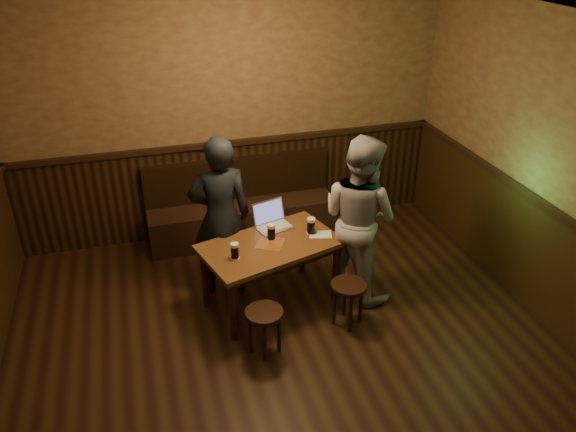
{
  "coord_description": "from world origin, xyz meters",
  "views": [
    {
      "loc": [
        -1.06,
        -3.07,
        3.5
      ],
      "look_at": [
        0.19,
        1.27,
        1.03
      ],
      "focal_mm": 35.0,
      "sensor_mm": 36.0,
      "label": 1
    }
  ],
  "objects_px": {
    "stool_right": "(348,292)",
    "laptop": "(272,220)",
    "pint_left": "(235,251)",
    "person_suit": "(220,217)",
    "pint_right": "(311,226)",
    "person_grey": "(359,218)",
    "bench": "(242,213)",
    "pint_mid": "(271,232)",
    "pub_table": "(270,252)",
    "stool_left": "(264,320)"
  },
  "relations": [
    {
      "from": "pint_right",
      "to": "person_grey",
      "type": "xyz_separation_m",
      "value": [
        0.46,
        -0.1,
        0.07
      ]
    },
    {
      "from": "pint_right",
      "to": "person_suit",
      "type": "bearing_deg",
      "value": 159.52
    },
    {
      "from": "pub_table",
      "to": "person_suit",
      "type": "bearing_deg",
      "value": 119.21
    },
    {
      "from": "pint_right",
      "to": "pint_mid",
      "type": "bearing_deg",
      "value": -179.73
    },
    {
      "from": "stool_left",
      "to": "pint_right",
      "type": "height_order",
      "value": "pint_right"
    },
    {
      "from": "pint_left",
      "to": "laptop",
      "type": "bearing_deg",
      "value": 45.47
    },
    {
      "from": "bench",
      "to": "pint_right",
      "type": "bearing_deg",
      "value": -71.38
    },
    {
      "from": "pint_mid",
      "to": "person_grey",
      "type": "relative_size",
      "value": 0.1
    },
    {
      "from": "stool_right",
      "to": "laptop",
      "type": "xyz_separation_m",
      "value": [
        -0.52,
        0.84,
        0.4
      ]
    },
    {
      "from": "laptop",
      "to": "person_grey",
      "type": "distance_m",
      "value": 0.87
    },
    {
      "from": "stool_right",
      "to": "pint_left",
      "type": "distance_m",
      "value": 1.13
    },
    {
      "from": "pub_table",
      "to": "stool_left",
      "type": "relative_size",
      "value": 3.21
    },
    {
      "from": "bench",
      "to": "stool_right",
      "type": "distance_m",
      "value": 1.99
    },
    {
      "from": "pint_left",
      "to": "person_grey",
      "type": "height_order",
      "value": "person_grey"
    },
    {
      "from": "pint_mid",
      "to": "person_grey",
      "type": "height_order",
      "value": "person_grey"
    },
    {
      "from": "stool_left",
      "to": "person_grey",
      "type": "height_order",
      "value": "person_grey"
    },
    {
      "from": "pint_left",
      "to": "person_suit",
      "type": "xyz_separation_m",
      "value": [
        -0.03,
        0.55,
        0.07
      ]
    },
    {
      "from": "stool_right",
      "to": "pint_mid",
      "type": "relative_size",
      "value": 2.79
    },
    {
      "from": "pint_right",
      "to": "laptop",
      "type": "bearing_deg",
      "value": 143.59
    },
    {
      "from": "bench",
      "to": "pint_right",
      "type": "xyz_separation_m",
      "value": [
        0.44,
        -1.3,
        0.47
      ]
    },
    {
      "from": "stool_left",
      "to": "stool_right",
      "type": "distance_m",
      "value": 0.87
    },
    {
      "from": "pint_left",
      "to": "person_grey",
      "type": "distance_m",
      "value": 1.28
    },
    {
      "from": "person_suit",
      "to": "pint_right",
      "type": "bearing_deg",
      "value": 160.65
    },
    {
      "from": "pint_mid",
      "to": "person_grey",
      "type": "distance_m",
      "value": 0.87
    },
    {
      "from": "pint_left",
      "to": "pint_mid",
      "type": "relative_size",
      "value": 0.96
    },
    {
      "from": "person_suit",
      "to": "person_grey",
      "type": "relative_size",
      "value": 0.99
    },
    {
      "from": "pint_left",
      "to": "person_grey",
      "type": "relative_size",
      "value": 0.09
    },
    {
      "from": "pint_mid",
      "to": "person_grey",
      "type": "bearing_deg",
      "value": -6.43
    },
    {
      "from": "bench",
      "to": "person_grey",
      "type": "height_order",
      "value": "person_grey"
    },
    {
      "from": "stool_right",
      "to": "pint_mid",
      "type": "xyz_separation_m",
      "value": [
        -0.58,
        0.59,
        0.41
      ]
    },
    {
      "from": "bench",
      "to": "laptop",
      "type": "height_order",
      "value": "bench"
    },
    {
      "from": "pint_left",
      "to": "person_suit",
      "type": "distance_m",
      "value": 0.55
    },
    {
      "from": "pint_mid",
      "to": "pub_table",
      "type": "bearing_deg",
      "value": -112.91
    },
    {
      "from": "pint_right",
      "to": "person_suit",
      "type": "xyz_separation_m",
      "value": [
        -0.84,
        0.31,
        0.06
      ]
    },
    {
      "from": "pint_left",
      "to": "pint_mid",
      "type": "distance_m",
      "value": 0.47
    },
    {
      "from": "bench",
      "to": "pint_left",
      "type": "relative_size",
      "value": 14.17
    },
    {
      "from": "bench",
      "to": "stool_right",
      "type": "xyz_separation_m",
      "value": [
        0.62,
        -1.89,
        0.05
      ]
    },
    {
      "from": "pint_left",
      "to": "person_suit",
      "type": "bearing_deg",
      "value": 93.15
    },
    {
      "from": "pint_left",
      "to": "pub_table",
      "type": "bearing_deg",
      "value": 22.47
    },
    {
      "from": "stool_left",
      "to": "stool_right",
      "type": "height_order",
      "value": "same"
    },
    {
      "from": "bench",
      "to": "stool_right",
      "type": "height_order",
      "value": "bench"
    },
    {
      "from": "stool_right",
      "to": "person_suit",
      "type": "relative_size",
      "value": 0.27
    },
    {
      "from": "stool_right",
      "to": "pint_mid",
      "type": "distance_m",
      "value": 0.93
    },
    {
      "from": "bench",
      "to": "pint_right",
      "type": "distance_m",
      "value": 1.45
    },
    {
      "from": "pub_table",
      "to": "stool_left",
      "type": "xyz_separation_m",
      "value": [
        -0.24,
        -0.68,
        -0.24
      ]
    },
    {
      "from": "pint_right",
      "to": "person_suit",
      "type": "distance_m",
      "value": 0.9
    },
    {
      "from": "laptop",
      "to": "person_grey",
      "type": "xyz_separation_m",
      "value": [
        0.79,
        -0.35,
        0.09
      ]
    },
    {
      "from": "pint_mid",
      "to": "pint_right",
      "type": "height_order",
      "value": "pint_right"
    },
    {
      "from": "pub_table",
      "to": "person_suit",
      "type": "xyz_separation_m",
      "value": [
        -0.4,
        0.39,
        0.24
      ]
    },
    {
      "from": "pint_left",
      "to": "person_suit",
      "type": "height_order",
      "value": "person_suit"
    }
  ]
}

